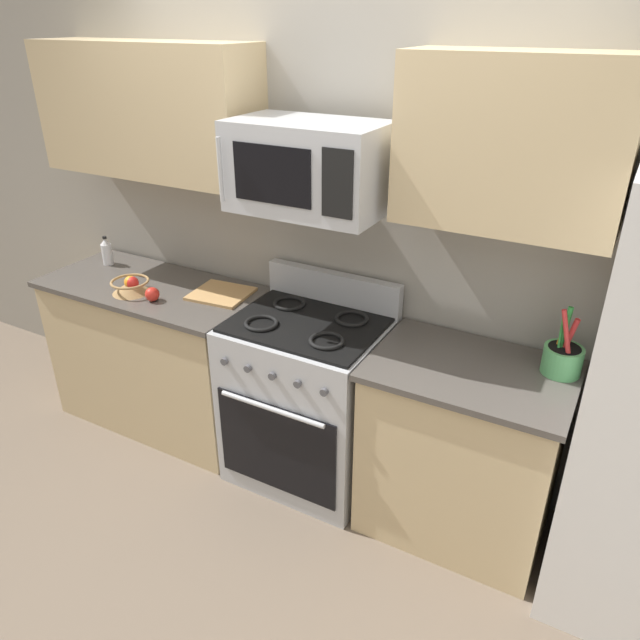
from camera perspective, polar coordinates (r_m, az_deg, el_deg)
ground_plane at (r=3.08m, az=-7.94°, el=-21.11°), size 16.00×16.00×0.00m
wall_back at (r=3.13m, az=2.20°, el=8.70°), size 8.00×0.10×2.60m
counter_left at (r=3.76m, az=-15.02°, el=-3.10°), size 1.29×0.62×0.91m
range_oven at (r=3.20m, az=-1.17°, el=-7.44°), size 0.76×0.66×1.09m
counter_right at (r=2.96m, az=13.21°, el=-11.93°), size 0.88×0.62×0.91m
microwave at (r=2.73m, az=-1.12°, el=14.32°), size 0.69×0.44×0.39m
upper_cabinets_left at (r=3.43m, az=-16.06°, el=18.59°), size 1.28×0.34×0.66m
upper_cabinets_right at (r=2.53m, az=17.81°, el=15.65°), size 0.87×0.34×0.66m
utensil_crock at (r=2.75m, az=22.04°, el=-3.34°), size 0.17×0.17×0.31m
fruit_basket at (r=3.47m, az=-17.54°, el=3.15°), size 0.21×0.21×0.10m
apple_loose at (r=3.33m, az=-15.65°, el=2.37°), size 0.08×0.08×0.08m
cutting_board at (r=3.33m, az=-9.38°, el=2.48°), size 0.33×0.31×0.02m
bottle_vinegar at (r=3.91m, az=-19.59°, el=6.14°), size 0.06×0.06×0.18m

